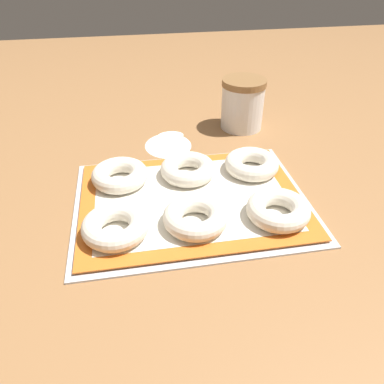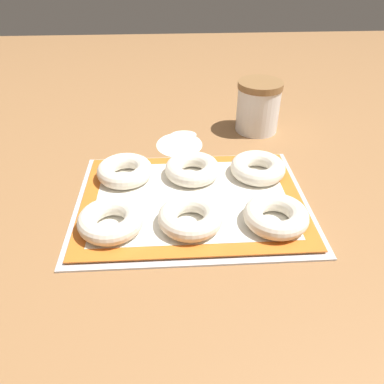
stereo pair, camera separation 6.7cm
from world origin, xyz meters
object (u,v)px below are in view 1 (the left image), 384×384
(bagel_front_left, at_px, (115,226))
(bagel_back_center, at_px, (186,169))
(baking_tray, at_px, (192,202))
(bagel_front_right, at_px, (278,210))
(bagel_back_right, at_px, (252,164))
(bagel_front_center, at_px, (195,217))
(bagel_back_left, at_px, (120,175))
(flour_canister, at_px, (243,104))

(bagel_front_left, xyz_separation_m, bagel_back_center, (0.15, 0.16, 0.00))
(baking_tray, distance_m, bagel_back_center, 0.09)
(baking_tray, relative_size, bagel_front_right, 3.92)
(bagel_back_center, distance_m, bagel_back_right, 0.14)
(bagel_front_center, bearing_deg, bagel_back_left, 128.80)
(bagel_front_center, distance_m, bagel_back_left, 0.20)
(bagel_front_left, bearing_deg, bagel_front_center, 0.28)
(bagel_front_right, relative_size, flour_canister, 0.88)
(bagel_front_right, relative_size, bagel_back_left, 1.00)
(baking_tray, bearing_deg, bagel_front_center, -95.46)
(baking_tray, height_order, bagel_back_center, bagel_back_center)
(flour_canister, bearing_deg, bagel_back_left, -144.68)
(bagel_back_center, bearing_deg, flour_canister, 51.02)
(bagel_front_right, bearing_deg, bagel_back_center, 130.81)
(bagel_back_left, xyz_separation_m, bagel_back_right, (0.28, -0.00, 0.00))
(bagel_back_left, xyz_separation_m, flour_canister, (0.32, 0.23, 0.04))
(baking_tray, xyz_separation_m, bagel_back_left, (-0.14, 0.08, 0.02))
(baking_tray, bearing_deg, flour_canister, 58.99)
(bagel_back_right, height_order, flour_canister, flour_canister)
(bagel_back_right, bearing_deg, bagel_front_center, -134.31)
(flour_canister, bearing_deg, bagel_front_left, -130.64)
(bagel_front_left, distance_m, bagel_back_center, 0.22)
(baking_tray, relative_size, bagel_front_center, 3.92)
(bagel_back_right, bearing_deg, bagel_back_center, 178.42)
(baking_tray, bearing_deg, bagel_front_right, -29.26)
(baking_tray, relative_size, flour_canister, 3.47)
(baking_tray, bearing_deg, bagel_back_center, 88.56)
(bagel_front_left, relative_size, bagel_front_right, 1.00)
(bagel_back_right, distance_m, flour_canister, 0.24)
(bagel_back_right, bearing_deg, bagel_front_right, -90.09)
(bagel_back_center, bearing_deg, bagel_front_center, -93.35)
(bagel_back_center, height_order, flour_canister, flour_canister)
(baking_tray, distance_m, bagel_front_center, 0.08)
(bagel_front_center, relative_size, bagel_back_left, 1.00)
(bagel_back_left, height_order, flour_canister, flour_canister)
(bagel_front_left, xyz_separation_m, flour_canister, (0.34, 0.39, 0.04))
(baking_tray, distance_m, bagel_front_left, 0.17)
(bagel_back_left, bearing_deg, flour_canister, 35.32)
(bagel_front_center, distance_m, bagel_back_right, 0.22)
(bagel_front_center, height_order, bagel_back_center, same)
(bagel_front_center, bearing_deg, bagel_front_left, -179.72)
(bagel_back_left, relative_size, bagel_back_right, 1.00)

